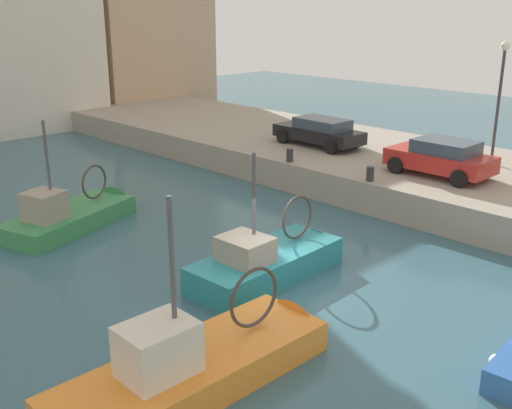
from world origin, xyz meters
TOP-DOWN VIEW (x-y plane):
  - water_surface at (0.00, 0.00)m, footprint 80.00×80.00m
  - quay_wall at (11.50, 0.00)m, footprint 9.00×56.00m
  - fishing_boat_green at (-1.08, 8.33)m, footprint 5.90×3.46m
  - fishing_boat_orange at (-3.85, -2.05)m, footprint 6.89×2.26m
  - fishing_boat_teal at (0.84, 0.59)m, footprint 5.61×2.13m
  - parked_car_black at (10.48, 7.07)m, footprint 1.98×4.36m
  - parked_car_red at (9.83, 0.58)m, footprint 2.04×3.89m
  - mooring_bollard_mid at (7.35, 2.00)m, footprint 0.28×0.28m
  - mooring_bollard_north at (7.35, 6.00)m, footprint 0.28×0.28m
  - quay_streetlamp at (13.00, 0.06)m, footprint 0.36×0.36m
  - waterfront_building_west at (14.62, 28.12)m, footprint 8.94×8.66m

SIDE VIEW (x-z plane):
  - water_surface at x=0.00m, z-range 0.00..0.00m
  - fishing_boat_teal at x=0.84m, z-range -2.17..2.39m
  - fishing_boat_green at x=-1.08m, z-range -2.25..2.48m
  - fishing_boat_orange at x=-3.85m, z-range -2.39..2.64m
  - quay_wall at x=11.50m, z-range 0.00..1.20m
  - mooring_bollard_mid at x=7.35m, z-range 1.20..1.75m
  - mooring_bollard_north at x=7.35m, z-range 1.20..1.75m
  - parked_car_black at x=10.48m, z-range 1.23..2.51m
  - parked_car_red at x=9.83m, z-range 1.22..2.61m
  - quay_streetlamp at x=13.00m, z-range 2.04..6.87m
  - waterfront_building_west at x=14.62m, z-range 0.02..13.66m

